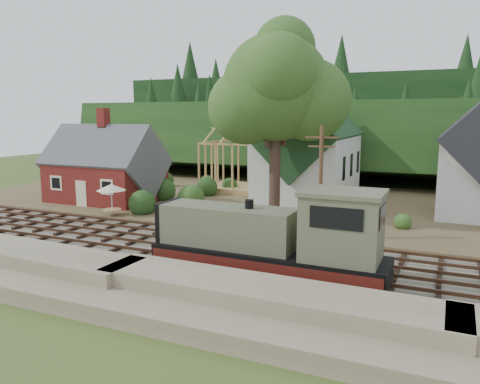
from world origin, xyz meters
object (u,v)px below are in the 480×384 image
at_px(car_blue, 128,196).
at_px(patio_set, 111,189).
at_px(car_green, 66,197).
at_px(locomotive, 276,241).

bearing_deg(car_blue, patio_set, -104.03).
height_order(car_blue, car_green, car_blue).
height_order(locomotive, patio_set, locomotive).
bearing_deg(car_blue, locomotive, -74.06).
xyz_separation_m(car_blue, car_green, (-5.27, -2.66, -0.02)).
relative_size(locomotive, car_blue, 3.55).
xyz_separation_m(locomotive, car_blue, (-20.27, 14.04, -1.28)).
height_order(locomotive, car_green, locomotive).
xyz_separation_m(car_blue, patio_set, (2.62, -5.54, 1.68)).
bearing_deg(car_green, patio_set, -112.24).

